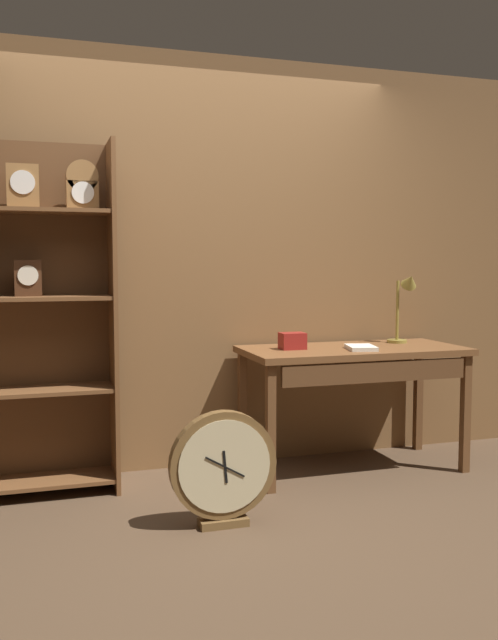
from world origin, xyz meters
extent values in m
plane|color=#4C3826|center=(0.00, 0.00, 0.00)|extent=(10.00, 10.00, 0.00)
cube|color=brown|center=(0.00, 1.27, 1.30)|extent=(4.80, 0.05, 2.60)
cube|color=brown|center=(-0.58, 0.96, 0.99)|extent=(0.02, 0.31, 1.98)
cube|color=brown|center=(-1.18, 1.11, 0.99)|extent=(1.23, 0.01, 1.98)
cube|color=brown|center=(-1.18, 0.96, 0.08)|extent=(1.18, 0.30, 0.02)
cube|color=brown|center=(-1.18, 0.96, 0.60)|extent=(1.18, 0.30, 0.02)
cube|color=brown|center=(-1.18, 0.96, 1.11)|extent=(1.18, 0.30, 0.02)
cube|color=olive|center=(-1.05, 0.98, 1.72)|extent=(0.17, 0.08, 0.24)
cylinder|color=silver|center=(-1.05, 0.94, 1.74)|extent=(0.13, 0.01, 0.13)
cube|color=#472816|center=(-1.03, 0.97, 1.22)|extent=(0.14, 0.07, 0.20)
cylinder|color=silver|center=(-1.03, 0.93, 1.24)|extent=(0.11, 0.01, 0.11)
cube|color=olive|center=(-0.73, 0.97, 1.68)|extent=(0.17, 0.09, 0.16)
cylinder|color=olive|center=(-0.73, 0.97, 1.78)|extent=(0.17, 0.09, 0.17)
cylinder|color=white|center=(-0.73, 0.93, 1.69)|extent=(0.12, 0.01, 0.12)
cube|color=brown|center=(0.90, 0.89, 0.76)|extent=(1.38, 0.65, 0.04)
cube|color=brown|center=(0.25, 0.61, 0.37)|extent=(0.05, 0.05, 0.74)
cube|color=brown|center=(1.54, 0.61, 0.37)|extent=(0.05, 0.05, 0.74)
cube|color=brown|center=(0.25, 1.16, 0.37)|extent=(0.05, 0.05, 0.74)
cube|color=brown|center=(1.54, 1.16, 0.37)|extent=(0.05, 0.05, 0.74)
cube|color=#55351C|center=(0.90, 0.58, 0.67)|extent=(1.18, 0.03, 0.12)
cylinder|color=olive|center=(1.28, 1.02, 0.79)|extent=(0.13, 0.13, 0.02)
cylinder|color=olive|center=(1.28, 1.02, 0.99)|extent=(0.02, 0.02, 0.39)
cone|color=olive|center=(1.34, 0.97, 1.19)|extent=(0.13, 0.15, 0.13)
cube|color=maroon|center=(0.50, 0.91, 0.83)|extent=(0.15, 0.11, 0.10)
cube|color=silver|center=(0.89, 0.77, 0.79)|extent=(0.20, 0.25, 0.02)
cube|color=brown|center=(-0.13, 0.22, 0.02)|extent=(0.24, 0.11, 0.04)
cylinder|color=brown|center=(-0.13, 0.22, 0.31)|extent=(0.54, 0.06, 0.54)
cylinder|color=#C6B78C|center=(-0.13, 0.18, 0.31)|extent=(0.47, 0.01, 0.47)
cube|color=black|center=(-0.13, 0.18, 0.31)|extent=(0.03, 0.01, 0.16)
cube|color=black|center=(-0.13, 0.18, 0.31)|extent=(0.20, 0.01, 0.12)
camera|label=1|loc=(-0.99, -2.95, 1.30)|focal=38.16mm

